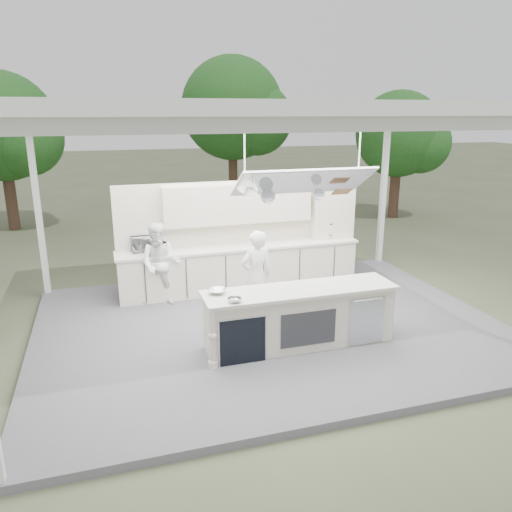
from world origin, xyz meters
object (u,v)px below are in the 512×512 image
object	(u,v)px
demo_island	(299,317)
back_counter	(241,267)
head_chef	(256,276)
sous_chef	(161,264)

from	to	relation	value
demo_island	back_counter	world-z (taller)	same
demo_island	head_chef	distance (m)	1.26
back_counter	head_chef	distance (m)	1.70
demo_island	sous_chef	bearing A→B (deg)	127.53
head_chef	demo_island	bearing A→B (deg)	96.87
sous_chef	head_chef	bearing A→B (deg)	-21.99
demo_island	sous_chef	xyz separation A→B (m)	(-1.87, 2.44, 0.33)
back_counter	sous_chef	bearing A→B (deg)	-167.65
back_counter	sous_chef	size ratio (longest dim) A/B	3.15
demo_island	head_chef	bearing A→B (deg)	106.88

